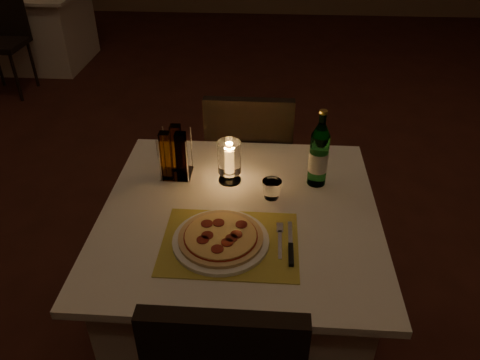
# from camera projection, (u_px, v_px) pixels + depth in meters

# --- Properties ---
(floor) EXTENTS (8.00, 10.00, 0.02)m
(floor) POSITION_uv_depth(u_px,v_px,m) (268.00, 255.00, 2.58)
(floor) COLOR #451D16
(floor) RESTS_ON ground
(main_table) EXTENTS (1.00, 1.00, 0.74)m
(main_table) POSITION_uv_depth(u_px,v_px,m) (240.00, 282.00, 1.90)
(main_table) COLOR silver
(main_table) RESTS_ON ground
(chair_far) EXTENTS (0.42, 0.42, 0.90)m
(chair_far) POSITION_uv_depth(u_px,v_px,m) (249.00, 155.00, 2.39)
(chair_far) COLOR black
(chair_far) RESTS_ON ground
(placemat) EXTENTS (0.45, 0.34, 0.00)m
(placemat) POSITION_uv_depth(u_px,v_px,m) (230.00, 243.00, 1.55)
(placemat) COLOR gold
(placemat) RESTS_ON main_table
(plate) EXTENTS (0.32, 0.32, 0.01)m
(plate) POSITION_uv_depth(u_px,v_px,m) (221.00, 241.00, 1.54)
(plate) COLOR white
(plate) RESTS_ON placemat
(pizza) EXTENTS (0.28, 0.28, 0.02)m
(pizza) POSITION_uv_depth(u_px,v_px,m) (221.00, 237.00, 1.53)
(pizza) COLOR #D8B77F
(pizza) RESTS_ON plate
(fork) EXTENTS (0.02, 0.18, 0.00)m
(fork) POSITION_uv_depth(u_px,v_px,m) (280.00, 238.00, 1.56)
(fork) COLOR silver
(fork) RESTS_ON placemat
(knife) EXTENTS (0.02, 0.22, 0.01)m
(knife) POSITION_uv_depth(u_px,v_px,m) (291.00, 250.00, 1.51)
(knife) COLOR black
(knife) RESTS_ON placemat
(tumbler) EXTENTS (0.07, 0.07, 0.07)m
(tumbler) POSITION_uv_depth(u_px,v_px,m) (272.00, 189.00, 1.74)
(tumbler) COLOR white
(tumbler) RESTS_ON main_table
(water_bottle) EXTENTS (0.08, 0.08, 0.31)m
(water_bottle) POSITION_uv_depth(u_px,v_px,m) (319.00, 155.00, 1.77)
(water_bottle) COLOR #61B46B
(water_bottle) RESTS_ON main_table
(hurricane_candle) EXTENTS (0.09, 0.09, 0.17)m
(hurricane_candle) POSITION_uv_depth(u_px,v_px,m) (229.00, 159.00, 1.80)
(hurricane_candle) COLOR white
(hurricane_candle) RESTS_ON main_table
(cruet_caddy) EXTENTS (0.12, 0.12, 0.21)m
(cruet_caddy) POSITION_uv_depth(u_px,v_px,m) (175.00, 155.00, 1.83)
(cruet_caddy) COLOR white
(cruet_caddy) RESTS_ON main_table
(neighbor_table_left) EXTENTS (1.00, 1.00, 0.74)m
(neighbor_table_left) POSITION_uv_depth(u_px,v_px,m) (40.00, 28.00, 4.85)
(neighbor_table_left) COLOR silver
(neighbor_table_left) RESTS_ON ground
(neighbor_chair_la) EXTENTS (0.42, 0.42, 0.90)m
(neighbor_chair_la) POSITION_uv_depth(u_px,v_px,m) (1.00, 31.00, 4.16)
(neighbor_chair_la) COLOR black
(neighbor_chair_la) RESTS_ON ground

